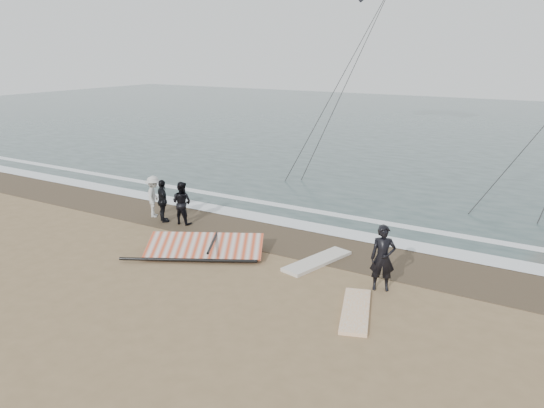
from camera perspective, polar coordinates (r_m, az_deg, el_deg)
The scene contains 10 objects.
ground at distance 13.08m, azimuth -3.33°, elevation -10.55°, with size 120.00×120.00×0.00m, color #8C704C.
sea at distance 43.50m, azimuth 22.19°, elevation 7.38°, with size 120.00×54.00×0.02m, color #233838.
wet_sand at distance 16.66m, azimuth 5.45°, elevation -4.49°, with size 120.00×2.80×0.01m, color #4C3D2B.
foam_near at distance 17.85m, azimuth 7.41°, elevation -3.03°, with size 120.00×0.90×0.01m, color white.
foam_far at distance 19.35m, azimuth 9.46°, elevation -1.58°, with size 120.00×0.45×0.01m, color white.
man_main at distance 13.67m, azimuth 11.83°, elevation -5.71°, with size 0.63×0.41×1.72m, color black.
board_white at distance 12.76m, azimuth 8.98°, elevation -11.26°, with size 0.62×2.21×0.09m, color white.
board_cream at distance 15.37m, azimuth 4.90°, elevation -6.14°, with size 0.64×2.39×0.10m, color beige.
trio_cluster at distance 19.19m, azimuth -11.45°, elevation 0.46°, with size 2.31×1.27×1.54m.
sail_rig at distance 16.09m, azimuth -7.11°, elevation -4.60°, with size 3.66×3.16×0.49m.
Camera 1 is at (6.65, -9.58, 5.92)m, focal length 35.00 mm.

